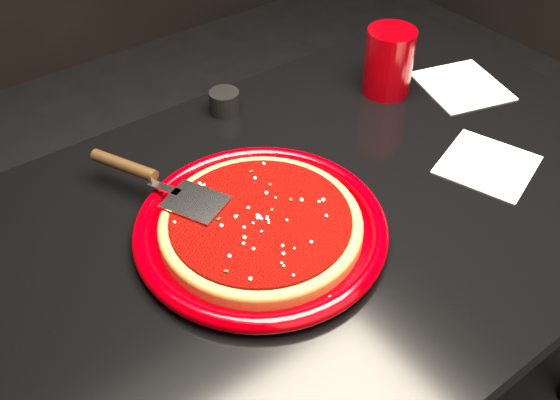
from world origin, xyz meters
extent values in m
cube|color=black|center=(0.00, 0.00, 0.38)|extent=(1.20, 0.80, 0.75)
cylinder|color=#840003|center=(-0.17, 0.00, 0.76)|extent=(0.53, 0.53, 0.03)
cylinder|color=brown|center=(-0.17, 0.00, 0.77)|extent=(0.42, 0.42, 0.02)
torus|color=brown|center=(-0.17, 0.00, 0.78)|extent=(0.42, 0.42, 0.02)
cylinder|color=#650502|center=(-0.17, 0.00, 0.78)|extent=(0.37, 0.37, 0.01)
cylinder|color=#7A0004|center=(0.28, 0.19, 0.82)|extent=(0.11, 0.11, 0.14)
cube|color=white|center=(0.25, -0.10, 0.75)|extent=(0.19, 0.19, 0.00)
cube|color=white|center=(0.42, 0.10, 0.75)|extent=(0.20, 0.21, 0.00)
cylinder|color=black|center=(-0.03, 0.32, 0.77)|extent=(0.06, 0.06, 0.05)
camera|label=1|loc=(-0.56, -0.57, 1.45)|focal=40.00mm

